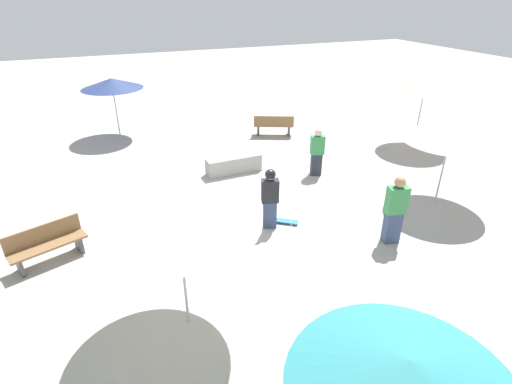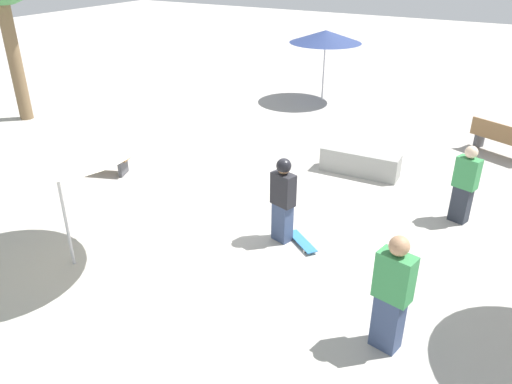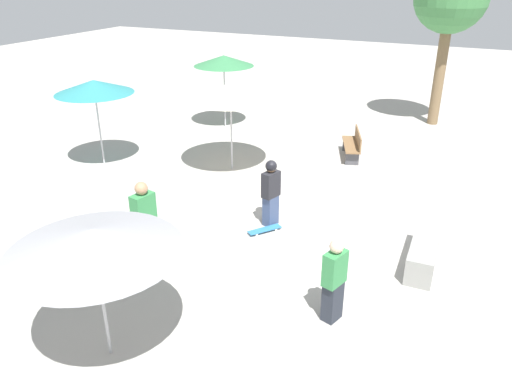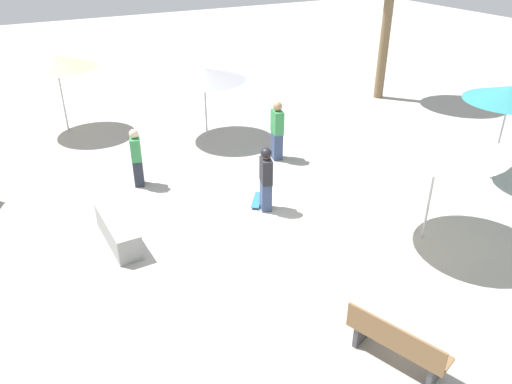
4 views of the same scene
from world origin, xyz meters
name	(u,v)px [view 2 (image 2 of 4)]	position (x,y,z in m)	size (l,w,h in m)	color
ground_plane	(290,212)	(0.00, 0.00, 0.00)	(60.00, 60.00, 0.00)	#ADA8A0
skater_main	(283,197)	(-1.00, -0.31, 0.86)	(0.35, 0.47, 1.59)	#38476B
skateboard	(302,241)	(-0.97, -0.70, 0.06)	(0.64, 0.76, 0.07)	teal
concrete_ledge	(360,163)	(2.47, -0.58, 0.28)	(0.56, 1.82, 0.56)	gray
bench_near	(98,155)	(-0.44, 4.79, 0.43)	(0.96, 1.65, 0.85)	#47474C
bench_far	(502,140)	(5.29, -3.30, 0.43)	(1.06, 1.64, 0.85)	#47474C
shade_umbrella_navy	(326,36)	(7.63, 2.53, 2.12)	(2.35, 2.35, 2.32)	#B7B7BC
shade_umbrella_cream	(49,134)	(-3.42, 2.39, 2.31)	(2.69, 2.69, 2.52)	#B7B7BC
bystander_watching	(392,294)	(-2.70, -2.73, 0.85)	(0.35, 0.51, 1.71)	#38476B
bystander_far	(465,185)	(1.31, -2.98, 0.77)	(0.35, 0.47, 1.55)	#282D38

